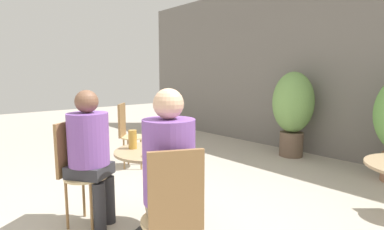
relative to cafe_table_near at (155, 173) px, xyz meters
name	(u,v)px	position (x,y,z in m)	size (l,w,h in m)	color
storefront_wall	(356,63)	(0.20, 3.47, 0.97)	(10.00, 0.06, 3.00)	slate
cafe_table_near	(155,173)	(0.00, 0.00, 0.00)	(0.65, 0.65, 0.72)	black
bistro_chair_0	(77,164)	(-0.62, -0.41, 0.02)	(0.42, 0.42, 0.92)	tan
bistro_chair_1	(174,210)	(0.67, -0.33, 0.02)	(0.42, 0.41, 0.92)	tan
bistro_chair_4	(128,130)	(-1.81, 0.76, 0.02)	(0.42, 0.43, 0.92)	tan
seated_person_0	(90,147)	(-0.50, -0.33, 0.18)	(0.44, 0.43, 1.20)	#2D2D33
seated_person_1	(169,171)	(0.54, -0.26, 0.21)	(0.40, 0.38, 1.25)	gray
beer_glass_0	(133,139)	(-0.16, -0.11, 0.27)	(0.07, 0.07, 0.15)	#B28433
beer_glass_1	(157,145)	(0.17, -0.09, 0.27)	(0.06, 0.06, 0.17)	silver
beer_glass_2	(172,136)	(-0.02, 0.19, 0.28)	(0.07, 0.07, 0.18)	#DBC65B
potted_plant_0	(293,107)	(-0.56, 3.07, 0.28)	(0.65, 0.65, 1.38)	brown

